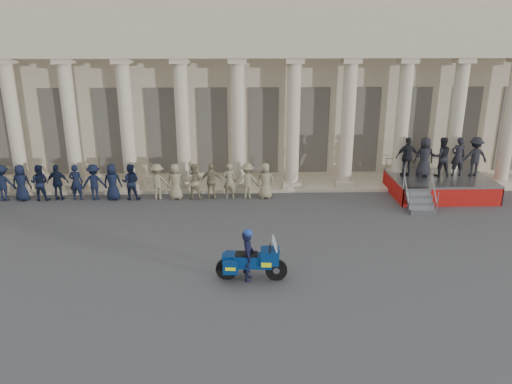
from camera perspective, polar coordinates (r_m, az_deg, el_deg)
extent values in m
plane|color=#3A3A3C|center=(17.13, -6.46, -8.17)|extent=(90.00, 90.00, 0.00)
cube|color=tan|center=(30.47, -4.55, 12.42)|extent=(40.00, 10.00, 9.00)
cube|color=tan|center=(25.28, -4.93, 0.92)|extent=(40.00, 2.60, 0.15)
cube|color=tan|center=(23.34, -5.50, 16.24)|extent=(35.80, 1.00, 1.00)
cube|color=tan|center=(23.33, -5.59, 18.94)|extent=(35.80, 1.00, 1.20)
cube|color=tan|center=(26.58, -25.03, 0.61)|extent=(0.90, 0.90, 0.30)
cylinder|color=tan|center=(25.93, -25.90, 6.82)|extent=(0.64, 0.64, 5.60)
cube|color=tan|center=(25.60, -26.82, 13.22)|extent=(0.85, 0.85, 0.24)
cube|color=tan|center=(25.66, -19.69, 0.68)|extent=(0.90, 0.90, 0.30)
cylinder|color=tan|center=(24.98, -20.41, 7.14)|extent=(0.64, 0.64, 5.60)
cube|color=tan|center=(24.64, -21.18, 13.80)|extent=(0.85, 0.85, 0.24)
cube|color=tan|center=(24.98, -14.01, 0.76)|extent=(0.90, 0.90, 0.30)
cylinder|color=tan|center=(24.28, -14.55, 7.41)|extent=(0.64, 0.64, 5.60)
cube|color=tan|center=(23.93, -15.12, 14.28)|extent=(0.85, 0.85, 0.24)
cube|color=tan|center=(24.56, -8.07, 0.83)|extent=(0.90, 0.90, 0.30)
cylinder|color=tan|center=(23.84, -8.39, 7.60)|extent=(0.64, 0.64, 5.60)
cube|color=tan|center=(23.49, -8.73, 14.62)|extent=(0.85, 0.85, 0.24)
cube|color=tan|center=(24.40, -2.00, 0.89)|extent=(0.90, 0.90, 0.30)
cylinder|color=tan|center=(23.69, -2.07, 7.72)|extent=(0.64, 0.64, 5.60)
cube|color=tan|center=(23.33, -2.16, 14.78)|extent=(0.85, 0.85, 0.24)
cube|color=tan|center=(24.53, 4.09, 0.95)|extent=(0.90, 0.90, 0.30)
cylinder|color=tan|center=(23.81, 4.25, 7.73)|extent=(0.64, 0.64, 5.60)
cube|color=tan|center=(23.45, 4.42, 14.76)|extent=(0.85, 0.85, 0.24)
cube|color=tan|center=(24.92, 10.05, 0.99)|extent=(0.90, 0.90, 0.30)
cylinder|color=tan|center=(24.22, 10.44, 7.66)|extent=(0.64, 0.64, 5.60)
cube|color=tan|center=(23.87, 10.85, 14.56)|extent=(0.85, 0.85, 0.24)
cube|color=tan|center=(25.58, 15.76, 1.02)|extent=(0.90, 0.90, 0.30)
cylinder|color=tan|center=(24.89, 16.35, 7.51)|extent=(0.64, 0.64, 5.60)
cube|color=tan|center=(24.55, 16.97, 14.21)|extent=(0.85, 0.85, 0.24)
cube|color=tan|center=(26.47, 21.14, 1.04)|extent=(0.90, 0.90, 0.30)
cylinder|color=tan|center=(25.81, 21.89, 7.30)|extent=(0.64, 0.64, 5.60)
cube|color=tan|center=(25.48, 22.68, 13.74)|extent=(0.85, 0.85, 0.24)
cube|color=tan|center=(27.58, 26.13, 1.05)|extent=(0.90, 0.90, 0.30)
cylinder|color=tan|center=(26.95, 27.00, 7.04)|extent=(0.64, 0.64, 5.60)
cube|color=black|center=(28.39, -26.52, 6.15)|extent=(1.30, 0.12, 4.20)
cube|color=black|center=(27.41, -21.55, 6.42)|extent=(1.30, 0.12, 4.20)
cube|color=black|center=(26.64, -16.26, 6.66)|extent=(1.30, 0.12, 4.20)
cube|color=black|center=(26.12, -10.69, 6.85)|extent=(1.30, 0.12, 4.20)
cube|color=black|center=(25.84, -4.94, 6.98)|extent=(1.30, 0.12, 4.20)
cube|color=black|center=(25.83, 0.87, 7.04)|extent=(1.30, 0.12, 4.20)
cube|color=black|center=(26.07, 6.63, 7.02)|extent=(1.30, 0.12, 4.20)
cube|color=black|center=(26.57, 12.23, 6.94)|extent=(1.30, 0.12, 4.20)
cube|color=black|center=(27.31, 17.57, 6.81)|extent=(1.30, 0.12, 4.20)
cube|color=black|center=(28.27, 22.58, 6.63)|extent=(1.30, 0.12, 4.20)
cube|color=black|center=(29.43, 27.23, 6.41)|extent=(1.30, 0.12, 4.20)
imported|color=black|center=(25.55, -26.96, 0.93)|extent=(1.09, 0.62, 1.68)
imported|color=black|center=(25.20, -25.25, 0.96)|extent=(0.82, 0.53, 1.68)
imported|color=black|center=(24.88, -23.50, 0.99)|extent=(0.82, 0.64, 1.68)
imported|color=black|center=(24.58, -21.71, 1.02)|extent=(0.99, 0.41, 1.68)
imported|color=black|center=(24.31, -19.87, 1.05)|extent=(0.61, 0.40, 1.68)
imported|color=black|center=(24.07, -17.99, 1.08)|extent=(1.09, 0.62, 1.68)
imported|color=black|center=(23.85, -16.08, 1.11)|extent=(0.82, 0.53, 1.68)
imported|color=black|center=(23.65, -14.13, 1.13)|extent=(0.82, 0.64, 1.68)
imported|color=#7B7355|center=(23.42, -11.19, 1.17)|extent=(1.09, 0.62, 1.68)
imported|color=#7B7355|center=(23.30, -9.18, 1.20)|extent=(0.82, 0.53, 1.68)
imported|color=#7B7355|center=(23.20, -7.15, 1.22)|extent=(0.82, 0.64, 1.68)
imported|color=#7B7355|center=(23.14, -5.10, 1.25)|extent=(0.99, 0.41, 1.68)
imported|color=#7B7355|center=(23.10, -3.04, 1.27)|extent=(0.61, 0.40, 1.68)
imported|color=#7B7355|center=(23.10, -0.99, 1.29)|extent=(1.09, 0.62, 1.68)
imported|color=#7B7355|center=(23.12, 1.07, 1.31)|extent=(0.82, 0.53, 1.68)
cube|color=gray|center=(25.04, 20.33, 1.53)|extent=(4.51, 3.22, 0.10)
cube|color=maroon|center=(23.77, 21.58, -0.64)|extent=(4.51, 0.04, 0.81)
cube|color=maroon|center=(24.42, 15.35, 0.50)|extent=(0.04, 3.22, 0.81)
cube|color=maroon|center=(26.08, 24.77, 0.56)|extent=(0.04, 3.22, 0.81)
cube|color=gray|center=(22.45, 18.50, -2.16)|extent=(1.10, 0.28, 0.23)
cube|color=gray|center=(22.63, 18.32, -1.37)|extent=(1.10, 0.28, 0.23)
cube|color=gray|center=(22.80, 18.15, -0.60)|extent=(1.10, 0.28, 0.23)
cube|color=gray|center=(22.98, 17.98, 0.17)|extent=(1.10, 0.28, 0.23)
cylinder|color=gray|center=(26.30, 19.24, 3.66)|extent=(4.51, 0.04, 0.04)
imported|color=black|center=(24.42, 16.92, 3.85)|extent=(1.08, 0.45, 1.85)
imported|color=black|center=(24.68, 18.68, 3.83)|extent=(0.90, 0.59, 1.85)
imported|color=black|center=(24.97, 20.41, 3.80)|extent=(0.90, 0.70, 1.85)
imported|color=black|center=(25.28, 22.09, 3.77)|extent=(0.67, 0.44, 1.85)
imported|color=black|center=(25.62, 23.74, 3.74)|extent=(1.20, 0.69, 1.85)
cylinder|color=black|center=(15.90, 2.34, -8.88)|extent=(0.70, 0.19, 0.69)
cylinder|color=black|center=(15.97, -3.37, -8.78)|extent=(0.70, 0.19, 0.69)
cube|color=navy|center=(15.78, -0.33, -7.86)|extent=(1.23, 0.52, 0.40)
cube|color=navy|center=(15.69, 1.59, -7.34)|extent=(0.61, 0.58, 0.47)
cube|color=silver|center=(15.80, 1.58, -8.13)|extent=(0.25, 0.33, 0.13)
cube|color=#B2BFCC|center=(15.54, 2.26, -6.17)|extent=(0.25, 0.49, 0.56)
cube|color=black|center=(15.69, -1.10, -7.16)|extent=(0.70, 0.40, 0.10)
cube|color=navy|center=(15.79, -3.20, -7.53)|extent=(0.39, 0.38, 0.23)
cube|color=navy|center=(15.55, -2.92, -8.60)|extent=(0.48, 0.26, 0.42)
cube|color=#E2F90D|center=(15.55, -2.92, -8.60)|extent=(0.33, 0.27, 0.10)
cube|color=navy|center=(16.15, -2.71, -7.52)|extent=(0.48, 0.26, 0.42)
cube|color=#E2F90D|center=(16.15, -2.71, -7.52)|extent=(0.33, 0.27, 0.10)
cylinder|color=silver|center=(16.18, -2.16, -8.50)|extent=(0.63, 0.15, 0.10)
cylinder|color=black|center=(15.58, 1.60, -6.51)|extent=(0.09, 0.73, 0.04)
imported|color=black|center=(15.71, -0.91, -7.30)|extent=(0.43, 0.62, 1.64)
sphere|color=navy|center=(15.39, -0.92, -4.72)|extent=(0.28, 0.28, 0.28)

